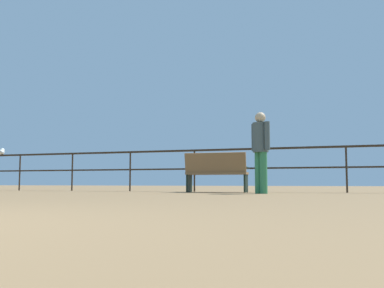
% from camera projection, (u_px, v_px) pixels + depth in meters
% --- Properties ---
extents(pier_railing, '(23.88, 0.05, 1.07)m').
position_uv_depth(pier_railing, '(229.00, 160.00, 10.91)').
color(pier_railing, black).
rests_on(pier_railing, ground_plane).
extents(bench_near_left, '(1.47, 0.66, 0.92)m').
position_uv_depth(bench_near_left, '(216.00, 171.00, 10.24)').
color(bench_near_left, brown).
rests_on(bench_near_left, ground_plane).
extents(person_by_bench, '(0.44, 0.40, 1.71)m').
position_uv_depth(person_by_bench, '(261.00, 147.00, 9.18)').
color(person_by_bench, '#30784A').
rests_on(person_by_bench, ground_plane).
extents(seagull_on_rail, '(0.30, 0.40, 0.21)m').
position_uv_depth(seagull_on_rail, '(2.00, 152.00, 13.34)').
color(seagull_on_rail, white).
rests_on(seagull_on_rail, pier_railing).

